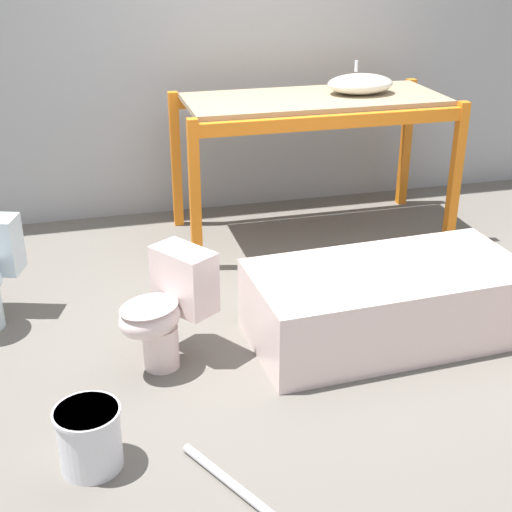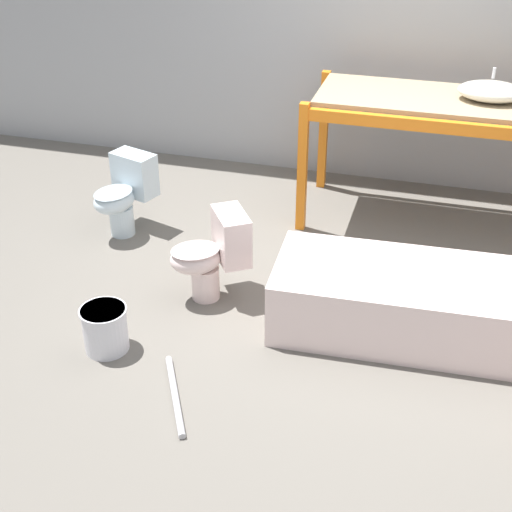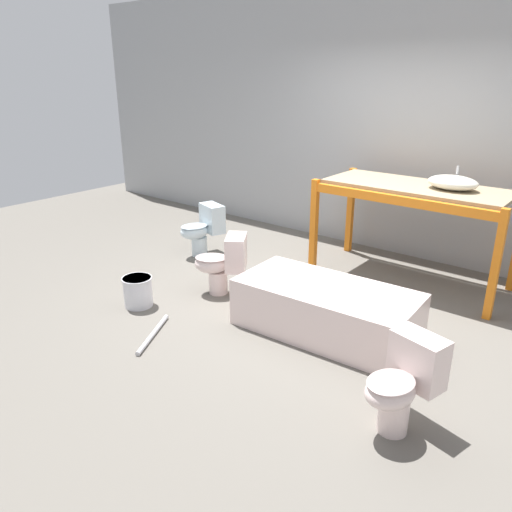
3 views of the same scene
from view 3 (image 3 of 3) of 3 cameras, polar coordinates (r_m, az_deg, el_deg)
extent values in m
plane|color=#666059|center=(5.03, 6.20, -5.17)|extent=(12.00, 12.00, 0.00)
cube|color=#9EA0A3|center=(6.26, 16.68, 14.49)|extent=(10.80, 0.08, 3.20)
cube|color=orange|center=(5.64, 6.64, 3.44)|extent=(0.07, 0.07, 1.05)
cube|color=orange|center=(4.95, 25.73, -0.99)|extent=(0.07, 0.07, 1.05)
cube|color=orange|center=(6.33, 10.73, 5.13)|extent=(0.07, 0.07, 1.05)
cube|color=orange|center=(5.09, 16.04, 6.13)|extent=(1.92, 0.06, 0.09)
cube|color=orange|center=(5.85, 19.35, 7.58)|extent=(1.92, 0.06, 0.09)
cube|color=#998466|center=(5.46, 17.88, 7.55)|extent=(1.85, 0.76, 0.04)
ellipsoid|color=silver|center=(5.34, 21.56, 7.81)|extent=(0.49, 0.34, 0.14)
cylinder|color=silver|center=(5.41, 22.04, 9.10)|extent=(0.02, 0.02, 0.08)
cube|color=silver|center=(4.39, 7.97, -6.08)|extent=(1.58, 0.82, 0.43)
cube|color=beige|center=(4.34, 8.06, -4.54)|extent=(1.50, 0.73, 0.18)
cylinder|color=silver|center=(6.21, -6.48, 1.13)|extent=(0.19, 0.19, 0.24)
ellipsoid|color=silver|center=(6.12, -7.07, 2.81)|extent=(0.37, 0.42, 0.19)
ellipsoid|color=#9FAFB7|center=(6.10, -7.09, 3.41)|extent=(0.35, 0.40, 0.03)
cube|color=silver|center=(6.19, -5.03, 4.35)|extent=(0.38, 0.29, 0.34)
cylinder|color=silver|center=(3.43, 15.42, -17.07)|extent=(0.19, 0.19, 0.24)
ellipsoid|color=silver|center=(3.27, 15.07, -14.70)|extent=(0.36, 0.41, 0.19)
ellipsoid|color=#BBA7A3|center=(3.23, 15.18, -13.73)|extent=(0.34, 0.39, 0.03)
cube|color=silver|center=(3.38, 18.03, -11.21)|extent=(0.38, 0.27, 0.34)
cylinder|color=silver|center=(5.15, -4.34, -2.98)|extent=(0.19, 0.19, 0.24)
ellipsoid|color=silver|center=(5.08, -5.08, -0.87)|extent=(0.45, 0.43, 0.19)
ellipsoid|color=#BBA7A3|center=(5.06, -5.11, -0.16)|extent=(0.42, 0.41, 0.03)
cube|color=silver|center=(5.00, -2.28, 0.42)|extent=(0.35, 0.39, 0.34)
cylinder|color=silver|center=(4.99, -13.35, -3.99)|extent=(0.27, 0.27, 0.30)
cylinder|color=silver|center=(4.93, -13.48, -2.51)|extent=(0.29, 0.29, 0.02)
cylinder|color=#B7B7BC|center=(4.47, -11.68, -8.72)|extent=(0.35, 0.61, 0.04)
camera|label=1|loc=(3.59, -50.63, 13.15)|focal=50.00mm
camera|label=2|loc=(1.95, -72.31, 26.22)|focal=50.00mm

